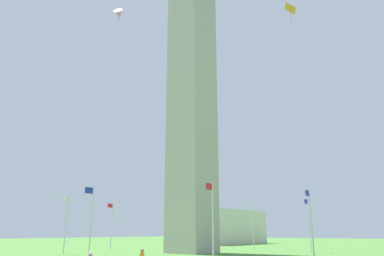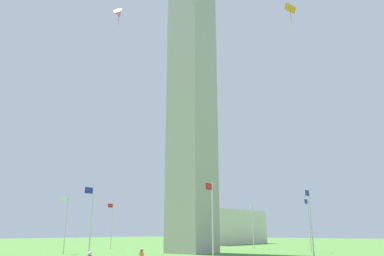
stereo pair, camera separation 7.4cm
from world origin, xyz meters
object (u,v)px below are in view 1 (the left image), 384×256
at_px(obelisk_monument, 192,82).
at_px(flagpole_e, 311,220).
at_px(flagpole_n, 91,219).
at_px(kite_orange_diamond, 290,9).
at_px(flagpole_nw, 66,222).
at_px(flagpole_ne, 212,218).
at_px(flagpole_s, 253,224).
at_px(flagpole_w, 111,224).
at_px(kite_pink_delta, 119,14).
at_px(flagpole_sw, 181,224).
at_px(distant_building, 224,227).
at_px(flagpole_se, 309,222).

bearing_deg(obelisk_monument, flagpole_e, 89.78).
height_order(flagpole_n, kite_orange_diamond, kite_orange_diamond).
bearing_deg(flagpole_n, flagpole_nw, -112.50).
xyz_separation_m(flagpole_ne, flagpole_s, (-28.88, -11.96, 0.00)).
bearing_deg(flagpole_e, obelisk_monument, -90.22).
xyz_separation_m(flagpole_w, kite_orange_diamond, (1.25, 33.89, 26.04)).
height_order(kite_orange_diamond, kite_pink_delta, kite_orange_diamond).
xyz_separation_m(flagpole_s, flagpole_sw, (4.96, -11.96, 0.00)).
bearing_deg(obelisk_monument, kite_pink_delta, 11.27).
distance_m(obelisk_monument, flagpole_s, 26.82).
relative_size(kite_pink_delta, distant_building, 0.09).
bearing_deg(flagpole_nw, flagpole_n, 67.50).
bearing_deg(flagpole_n, obelisk_monument, 180.00).
bearing_deg(flagpole_e, flagpole_ne, -22.50).
bearing_deg(flagpole_s, flagpole_ne, 22.50).
height_order(flagpole_e, distant_building, distant_building).
relative_size(flagpole_w, flagpole_nw, 1.00).
bearing_deg(flagpole_s, distant_building, -135.64).
distance_m(flagpole_nw, kite_pink_delta, 27.81).
bearing_deg(kite_pink_delta, obelisk_monument, -168.73).
bearing_deg(distant_building, flagpole_nw, 7.28).
relative_size(flagpole_n, flagpole_sw, 1.00).
bearing_deg(kite_orange_diamond, flagpole_n, -47.30).
distance_m(obelisk_monument, kite_orange_diamond, 17.80).
distance_m(flagpole_s, kite_orange_diamond, 36.00).
bearing_deg(flagpole_nw, flagpole_se, 135.00).
relative_size(obelisk_monument, flagpole_n, 6.70).
relative_size(flagpole_nw, kite_orange_diamond, 2.96).
relative_size(flagpole_sw, kite_orange_diamond, 2.96).
distance_m(kite_orange_diamond, kite_pink_delta, 21.58).
xyz_separation_m(flagpole_sw, flagpole_w, (11.96, -4.96, 0.00)).
relative_size(flagpole_ne, flagpole_w, 1.00).
xyz_separation_m(flagpole_ne, distant_building, (-47.29, -29.97, -0.26)).
bearing_deg(flagpole_sw, flagpole_n, 22.50).
bearing_deg(flagpole_e, distant_building, -135.33).
bearing_deg(flagpole_n, distant_building, -160.98).
xyz_separation_m(flagpole_se, kite_orange_diamond, (13.22, 5.01, 26.04)).
bearing_deg(flagpole_nw, flagpole_s, 157.50).
bearing_deg(flagpole_w, flagpole_n, 45.00).
distance_m(flagpole_ne, flagpole_sw, 33.84).
relative_size(flagpole_e, kite_pink_delta, 3.75).
bearing_deg(obelisk_monument, flagpole_ne, 44.85).
xyz_separation_m(obelisk_monument, flagpole_e, (0.06, 16.92, -20.86)).
xyz_separation_m(flagpole_nw, kite_pink_delta, (5.77, 15.51, 22.35)).
distance_m(flagpole_se, flagpole_w, 31.26).
distance_m(flagpole_ne, flagpole_w, 31.26).
bearing_deg(flagpole_n, kite_orange_diamond, 132.70).
distance_m(flagpole_n, flagpole_e, 23.93).
bearing_deg(kite_orange_diamond, flagpole_sw, -114.55).
relative_size(flagpole_n, kite_orange_diamond, 2.96).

